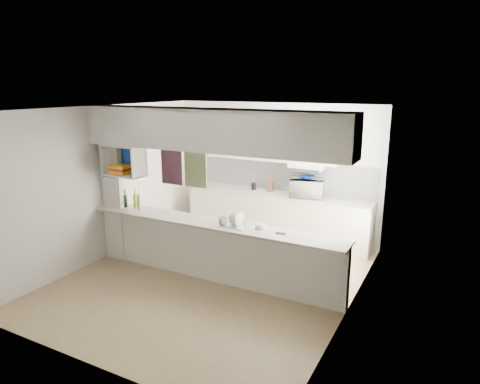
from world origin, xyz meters
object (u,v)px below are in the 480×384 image
Objects in this scene: bowl at (307,177)px; dish_rack at (238,220)px; wine_bottles at (133,201)px; microwave at (307,188)px.

bowl reaches higher than dish_rack.
dish_rack is 1.98m from wine_bottles.
microwave is at bearing 41.38° from wine_bottles.
bowl reaches higher than wine_bottles.
dish_rack is 1.24× the size of wine_bottles.
wine_bottles reaches higher than dish_rack.
wine_bottles is at bearing 29.73° from microwave.
wine_bottles is at bearing -138.55° from bowl.
microwave is 3.10m from wine_bottles.
microwave is at bearing -12.60° from bowl.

